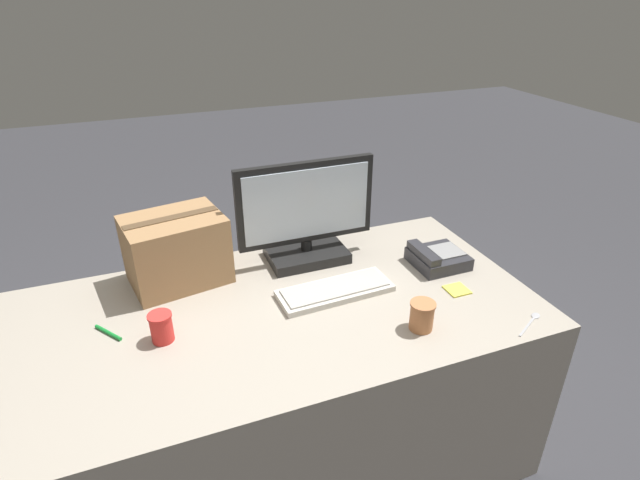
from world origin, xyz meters
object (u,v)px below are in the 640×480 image
Objects in this scene: monitor at (306,220)px; cardboard_box at (176,250)px; paper_cup_right at (422,316)px; spoon at (532,320)px; desk_phone at (437,258)px; sticky_note_pad at (457,290)px; paper_cup_left at (161,327)px; pen_marker at (108,333)px; keyboard at (335,290)px.

monitor is 0.50m from cardboard_box.
spoon is (0.36, -0.10, -0.05)m from paper_cup_right.
paper_cup_right reaches higher than desk_phone.
spoon is at bearing -77.88° from desk_phone.
sticky_note_pad reaches higher than spoon.
paper_cup_left is at bearing -151.53° from monitor.
paper_cup_right is at bearing -145.41° from pen_marker.
paper_cup_right reaches higher than keyboard.
cardboard_box is at bearing 164.76° from desk_phone.
keyboard reaches higher than spoon.
keyboard is 0.44m from sticky_note_pad.
keyboard is at bearing -30.43° from cardboard_box.
monitor is 5.54× the size of paper_cup_right.
paper_cup_right is at bearing -149.11° from sticky_note_pad.
keyboard is 2.83× the size of spoon.
keyboard is 4.33× the size of paper_cup_left.
monitor is 1.43× the size of cardboard_box.
spoon is 1.37m from pen_marker.
monitor is 2.73× the size of desk_phone.
monitor reaches higher than spoon.
keyboard is (0.01, -0.27, -0.16)m from monitor.
cardboard_box reaches higher than spoon.
paper_cup_left is at bearing -178.33° from keyboard.
keyboard is 0.76m from pen_marker.
monitor is 0.68m from paper_cup_left.
sticky_note_pad is at bearing -5.32° from paper_cup_left.
paper_cup_right is 0.90m from cardboard_box.
desk_phone reaches higher than keyboard.
desk_phone is 1.21m from pen_marker.
sticky_note_pad is at bearing -99.98° from desk_phone.
spoon is (0.56, -0.66, -0.17)m from monitor.
spoon is at bearing -62.42° from sticky_note_pad.
pen_marker is (-1.21, 0.00, -0.02)m from desk_phone.
keyboard is 0.60m from cardboard_box.
paper_cup_right is 0.26× the size of cardboard_box.
spoon is (0.09, -0.43, -0.03)m from desk_phone.
paper_cup_right is (0.78, -0.24, 0.00)m from paper_cup_left.
monitor is at bearing 89.36° from keyboard.
monitor is at bearing 108.86° from paper_cup_right.
sticky_note_pad is at bearing -25.34° from cardboard_box.
paper_cup_right is at bearing 136.22° from spoon.
desk_phone is 1.05m from paper_cup_left.
paper_cup_left reaches higher than spoon.
desk_phone is 2.05× the size of paper_cup_left.
paper_cup_right is 0.28m from sticky_note_pad.
cardboard_box is (-0.96, 0.25, 0.10)m from desk_phone.
spoon is 1.26m from cardboard_box.
paper_cup_left is 0.36m from cardboard_box.
pen_marker is (-0.16, 0.09, -0.04)m from paper_cup_left.
sticky_note_pad is (0.43, -0.41, -0.17)m from monitor.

